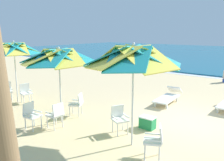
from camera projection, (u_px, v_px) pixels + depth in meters
name	position (u px, v px, depth m)	size (l,w,h in m)	color
ground_plane	(187.00, 123.00, 8.53)	(80.00, 80.00, 0.00)	beige
beach_umbrella_0	(133.00, 57.00, 6.39)	(2.61, 2.61, 2.84)	silver
plastic_chair_0	(155.00, 139.00, 6.07)	(0.61, 0.60, 0.87)	white
plastic_chair_1	(119.00, 117.00, 7.61)	(0.61, 0.59, 0.87)	white
beach_umbrella_1	(59.00, 57.00, 8.12)	(2.56, 2.56, 2.63)	silver
plastic_chair_2	(77.00, 103.00, 9.15)	(0.61, 0.60, 0.87)	white
plastic_chair_3	(56.00, 114.00, 7.96)	(0.48, 0.45, 0.87)	white
plastic_chair_4	(31.00, 114.00, 7.93)	(0.51, 0.48, 0.87)	white
beach_umbrella_2	(14.00, 49.00, 10.50)	(2.33, 2.33, 2.74)	silver
plastic_chair_5	(7.00, 90.00, 11.18)	(0.61, 0.59, 0.87)	white
plastic_chair_6	(26.00, 92.00, 10.81)	(0.56, 0.54, 0.87)	white
sun_lounger_1	(168.00, 97.00, 10.83)	(0.80, 2.19, 0.62)	white
cooler_box	(147.00, 122.00, 8.00)	(0.50, 0.34, 0.40)	#238C4C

